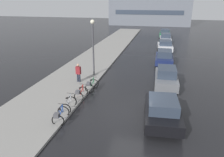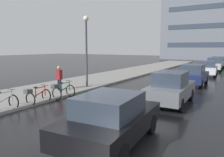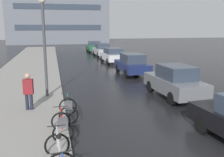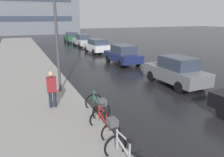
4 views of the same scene
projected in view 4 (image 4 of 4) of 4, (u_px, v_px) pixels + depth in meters
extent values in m
cube|color=gray|center=(25.00, 79.00, 13.78)|extent=(4.80, 60.00, 0.14)
torus|color=black|center=(116.00, 147.00, 6.15)|extent=(0.72, 0.10, 0.72)
cube|color=#ADAFB5|center=(130.00, 152.00, 5.43)|extent=(0.04, 0.04, 0.56)
cube|color=#ADAFB5|center=(117.00, 139.00, 5.99)|extent=(0.04, 0.04, 0.59)
cube|color=#ADAFB5|center=(123.00, 137.00, 5.65)|extent=(0.08, 0.66, 0.04)
cube|color=#ADAFB5|center=(123.00, 148.00, 5.71)|extent=(0.08, 0.75, 0.27)
ellipsoid|color=black|center=(130.00, 141.00, 5.35)|extent=(0.16, 0.27, 0.07)
cylinder|color=black|center=(117.00, 128.00, 5.91)|extent=(0.50, 0.06, 0.03)
torus|color=black|center=(98.00, 119.00, 7.85)|extent=(0.69, 0.08, 0.69)
torus|color=black|center=(111.00, 132.00, 6.93)|extent=(0.69, 0.08, 0.69)
cube|color=red|center=(106.00, 121.00, 7.16)|extent=(0.04, 0.04, 0.52)
cube|color=red|center=(99.00, 113.00, 7.71)|extent=(0.04, 0.04, 0.56)
cube|color=red|center=(102.00, 110.00, 7.37)|extent=(0.06, 0.63, 0.04)
cube|color=red|center=(103.00, 118.00, 7.43)|extent=(0.06, 0.72, 0.26)
ellipsoid|color=black|center=(106.00, 112.00, 7.08)|extent=(0.15, 0.26, 0.07)
cylinder|color=black|center=(99.00, 105.00, 7.62)|extent=(0.50, 0.04, 0.03)
cube|color=#4C4C51|center=(112.00, 122.00, 6.72)|extent=(0.29, 0.35, 0.22)
torus|color=black|center=(93.00, 102.00, 9.34)|extent=(0.74, 0.09, 0.74)
torus|color=black|center=(101.00, 112.00, 8.39)|extent=(0.74, 0.09, 0.74)
cube|color=#237042|center=(98.00, 102.00, 8.62)|extent=(0.04, 0.04, 0.54)
cube|color=#237042|center=(94.00, 96.00, 9.19)|extent=(0.04, 0.04, 0.59)
cube|color=#237042|center=(96.00, 93.00, 8.84)|extent=(0.06, 0.64, 0.04)
cube|color=#237042|center=(96.00, 101.00, 8.90)|extent=(0.06, 0.72, 0.26)
ellipsoid|color=black|center=(98.00, 95.00, 8.54)|extent=(0.15, 0.27, 0.07)
cylinder|color=black|center=(94.00, 89.00, 9.10)|extent=(0.50, 0.05, 0.03)
cube|color=#4C4C51|center=(102.00, 102.00, 8.16)|extent=(0.29, 0.35, 0.22)
cube|color=slate|center=(175.00, 74.00, 12.76)|extent=(1.85, 4.13, 0.70)
cube|color=#2D3847|center=(178.00, 63.00, 12.43)|extent=(1.48, 2.01, 0.68)
cylinder|color=black|center=(151.00, 76.00, 13.64)|extent=(0.24, 0.65, 0.64)
cylinder|color=black|center=(171.00, 73.00, 14.27)|extent=(0.24, 0.65, 0.64)
cylinder|color=black|center=(180.00, 87.00, 11.44)|extent=(0.24, 0.65, 0.64)
cylinder|color=black|center=(201.00, 84.00, 12.06)|extent=(0.24, 0.65, 0.64)
cube|color=navy|center=(122.00, 57.00, 18.48)|extent=(1.81, 4.01, 0.63)
cube|color=#2D3847|center=(123.00, 49.00, 18.16)|extent=(1.48, 2.10, 0.68)
cylinder|color=black|center=(108.00, 58.00, 19.34)|extent=(0.22, 0.64, 0.64)
cylinder|color=black|center=(124.00, 57.00, 19.96)|extent=(0.22, 0.64, 0.64)
cylinder|color=black|center=(120.00, 64.00, 17.17)|extent=(0.22, 0.64, 0.64)
cylinder|color=black|center=(138.00, 62.00, 17.79)|extent=(0.22, 0.64, 0.64)
cube|color=silver|center=(97.00, 47.00, 24.21)|extent=(2.11, 3.87, 0.64)
cube|color=#2D3847|center=(97.00, 42.00, 23.92)|extent=(1.67, 2.15, 0.58)
cylinder|color=black|center=(86.00, 49.00, 24.93)|extent=(0.26, 0.65, 0.64)
cylinder|color=black|center=(100.00, 48.00, 25.67)|extent=(0.26, 0.65, 0.64)
cylinder|color=black|center=(94.00, 52.00, 22.93)|extent=(0.26, 0.65, 0.64)
cylinder|color=black|center=(108.00, 51.00, 23.67)|extent=(0.26, 0.65, 0.64)
cube|color=#B2B5BA|center=(83.00, 42.00, 29.39)|extent=(1.87, 4.07, 0.67)
cube|color=#2D3847|center=(83.00, 37.00, 29.07)|extent=(1.49, 1.89, 0.65)
cylinder|color=black|center=(74.00, 43.00, 30.24)|extent=(0.24, 0.65, 0.64)
cylinder|color=black|center=(85.00, 43.00, 30.88)|extent=(0.24, 0.65, 0.64)
cylinder|color=black|center=(80.00, 46.00, 28.07)|extent=(0.24, 0.65, 0.64)
cylinder|color=black|center=(91.00, 45.00, 28.71)|extent=(0.24, 0.65, 0.64)
cube|color=#1E6038|center=(72.00, 38.00, 34.34)|extent=(1.88, 3.72, 0.70)
cube|color=#2D3847|center=(72.00, 34.00, 34.04)|extent=(1.54, 2.03, 0.55)
cylinder|color=black|center=(65.00, 40.00, 35.13)|extent=(0.22, 0.64, 0.64)
cylinder|color=black|center=(75.00, 39.00, 35.78)|extent=(0.22, 0.64, 0.64)
cylinder|color=black|center=(68.00, 41.00, 33.10)|extent=(0.22, 0.64, 0.64)
cylinder|color=black|center=(79.00, 41.00, 33.75)|extent=(0.22, 0.64, 0.64)
cylinder|color=#1E2333|center=(51.00, 101.00, 9.30)|extent=(0.14, 0.14, 0.83)
cylinder|color=#1E2333|center=(55.00, 101.00, 9.35)|extent=(0.14, 0.14, 0.83)
cube|color=maroon|center=(52.00, 85.00, 9.13)|extent=(0.43, 0.29, 0.64)
sphere|color=tan|center=(51.00, 74.00, 9.00)|extent=(0.22, 0.22, 0.22)
cylinder|color=#424247|center=(58.00, 48.00, 10.87)|extent=(0.14, 0.14, 4.76)
cube|color=#333D4C|center=(32.00, 19.00, 47.11)|extent=(17.38, 0.06, 1.10)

